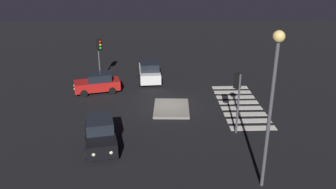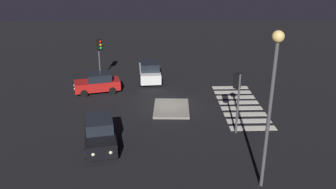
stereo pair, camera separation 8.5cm
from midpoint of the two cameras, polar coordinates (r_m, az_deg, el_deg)
ground_plane at (r=27.78m, az=-0.09°, el=-1.92°), size 80.00×80.00×0.00m
traffic_island at (r=27.19m, az=0.47°, el=-2.26°), size 3.71×2.86×0.18m
car_red at (r=30.97m, az=-11.44°, el=1.81°), size 2.53×4.12×1.69m
car_black at (r=22.12m, az=-11.05°, el=-6.25°), size 4.40×2.56×1.82m
car_white at (r=33.21m, az=-3.09°, el=3.75°), size 4.48×2.31×1.90m
traffic_light_north at (r=33.23m, az=-11.17°, el=7.15°), size 0.54×0.54×4.00m
traffic_light_south at (r=22.99m, az=11.10°, el=0.97°), size 0.54×0.54×4.14m
street_lamp at (r=16.91m, az=16.54°, el=1.28°), size 0.56×0.56×8.07m
crosswalk_near at (r=28.54m, az=11.52°, el=-1.70°), size 8.75×3.20×0.02m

